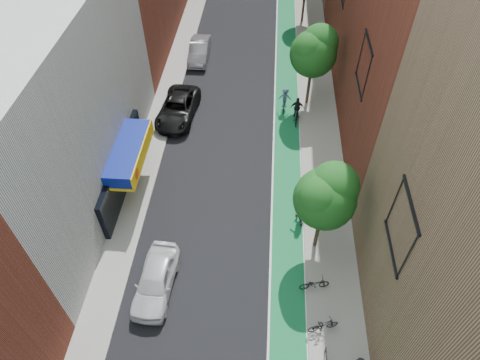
% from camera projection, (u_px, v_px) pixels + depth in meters
% --- Properties ---
extents(bike_lane, '(2.00, 68.00, 0.01)m').
position_uv_depth(bike_lane, '(287.00, 89.00, 36.60)').
color(bike_lane, '#136D40').
rests_on(bike_lane, ground).
extents(sidewalk_left, '(2.00, 68.00, 0.15)m').
position_uv_depth(sidewalk_left, '(171.00, 83.00, 37.04)').
color(sidewalk_left, gray).
rests_on(sidewalk_left, ground).
extents(sidewalk_right, '(3.00, 68.00, 0.15)m').
position_uv_depth(sidewalk_right, '(316.00, 89.00, 36.43)').
color(sidewalk_right, gray).
rests_on(sidewalk_right, ground).
extents(building_left_white, '(8.00, 20.00, 12.00)m').
position_uv_depth(building_left_white, '(37.00, 113.00, 24.80)').
color(building_left_white, silver).
rests_on(building_left_white, ground).
extents(tree_near, '(3.40, 3.36, 6.42)m').
position_uv_depth(tree_near, '(326.00, 195.00, 22.28)').
color(tree_near, '#332619').
rests_on(tree_near, ground).
extents(tree_mid, '(3.55, 3.53, 6.74)m').
position_uv_depth(tree_mid, '(314.00, 50.00, 31.60)').
color(tree_mid, '#332619').
rests_on(tree_mid, ground).
extents(parked_car_white, '(2.13, 4.80, 1.61)m').
position_uv_depth(parked_car_white, '(156.00, 280.00, 23.22)').
color(parked_car_white, silver).
rests_on(parked_car_white, ground).
extents(parked_car_black, '(3.11, 5.94, 1.59)m').
position_uv_depth(parked_car_black, '(178.00, 108.00, 33.49)').
color(parked_car_black, black).
rests_on(parked_car_black, ground).
extents(parked_car_silver, '(1.71, 4.80, 1.58)m').
position_uv_depth(parked_car_silver, '(199.00, 50.00, 39.36)').
color(parked_car_silver, gray).
rests_on(parked_car_silver, ground).
extents(cyclist_lane_near, '(0.96, 1.67, 2.11)m').
position_uv_depth(cyclist_lane_near, '(300.00, 209.00, 26.46)').
color(cyclist_lane_near, black).
rests_on(cyclist_lane_near, ground).
extents(cyclist_lane_mid, '(1.07, 1.95, 2.13)m').
position_uv_depth(cyclist_lane_mid, '(297.00, 113.00, 33.12)').
color(cyclist_lane_mid, black).
rests_on(cyclist_lane_mid, ground).
extents(cyclist_lane_far, '(1.08, 1.67, 1.95)m').
position_uv_depth(cyclist_lane_far, '(285.00, 100.00, 34.09)').
color(cyclist_lane_far, black).
rests_on(cyclist_lane_far, ground).
extents(parked_bike_mid, '(1.72, 0.93, 1.00)m').
position_uv_depth(parked_bike_mid, '(323.00, 325.00, 21.65)').
color(parked_bike_mid, black).
rests_on(parked_bike_mid, sidewalk_right).
extents(parked_bike_far, '(1.76, 0.92, 0.88)m').
position_uv_depth(parked_bike_far, '(314.00, 284.00, 23.31)').
color(parked_bike_far, black).
rests_on(parked_bike_far, sidewalk_right).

